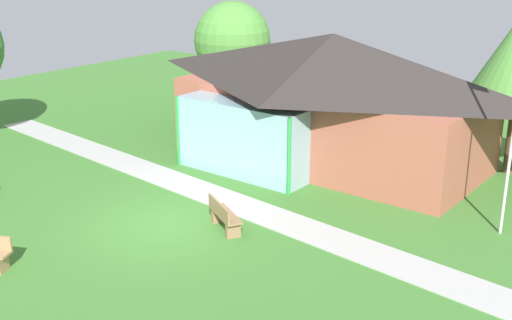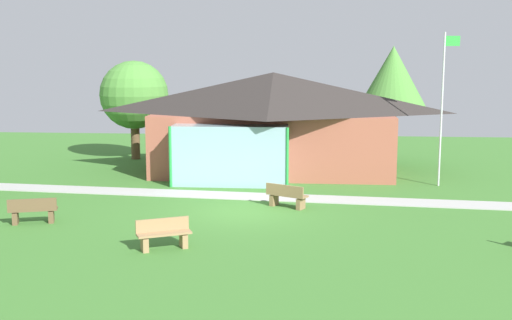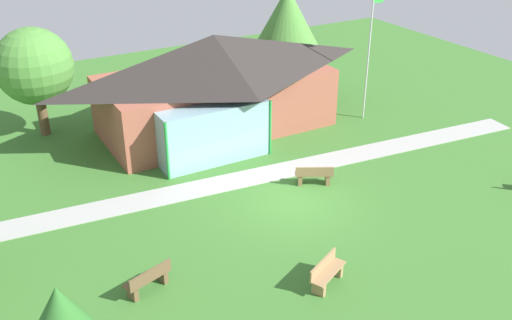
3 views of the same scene
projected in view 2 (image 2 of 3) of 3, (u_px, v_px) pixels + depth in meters
The scene contains 9 objects.
ground_plane at pixel (244, 212), 22.51m from camera, with size 44.00×44.00×0.00m, color #3D752D.
pavilion at pixel (271, 121), 29.54m from camera, with size 11.57×6.80×4.57m.
footpath at pixel (250, 196), 24.90m from camera, with size 25.98×1.30×0.03m, color #ADADA8.
flagpole at pixel (443, 103), 26.46m from camera, with size 0.64×0.08×6.24m.
bench_mid_left at pixel (33, 211), 20.88m from camera, with size 1.56×0.87×0.84m.
bench_front_center at pixel (164, 235), 18.15m from camera, with size 1.54×1.05×0.84m.
bench_rear_near_path at pixel (287, 196), 23.07m from camera, with size 1.53×1.10×0.84m.
tree_behind_pavilion_right at pixel (393, 80), 31.55m from camera, with size 3.54×3.54×5.78m.
tree_behind_pavilion_left at pixel (134, 95), 33.48m from camera, with size 3.49×3.49×5.07m.
Camera 2 is at (2.31, -21.82, 5.33)m, focal length 45.89 mm.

